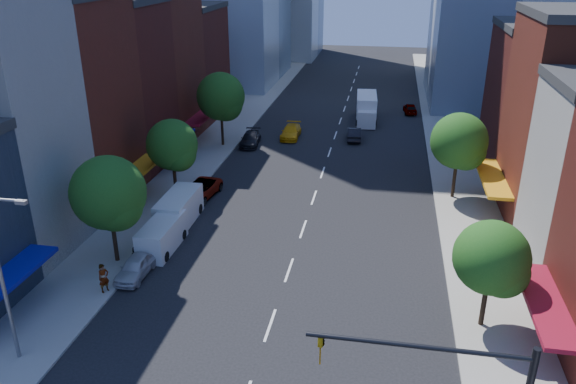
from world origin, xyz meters
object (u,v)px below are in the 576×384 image
parked_car_third (200,190)px  taxi (291,132)px  parked_car_rear (250,139)px  traffic_car_oncoming (354,134)px  parked_car_second (160,236)px  parked_car_front (136,267)px  box_truck (366,109)px  cargo_van_far (178,210)px  traffic_car_far (410,108)px  pedestrian_near (104,278)px  pedestrian_far (155,222)px  cargo_van_near (161,236)px

parked_car_third → taxi: (4.67, 17.87, -0.01)m
taxi → parked_car_rear: bearing=-140.2°
parked_car_third → traffic_car_oncoming: 21.79m
parked_car_second → taxi: (4.67, 26.58, -0.11)m
parked_car_front → box_truck: box_truck is taller
cargo_van_far → taxi: (4.67, 22.85, -0.44)m
traffic_car_oncoming → box_truck: size_ratio=0.53×
parked_car_rear → traffic_car_oncoming: bearing=14.7°
parked_car_second → traffic_car_far: parked_car_second is taller
taxi → traffic_car_oncoming: 7.04m
taxi → traffic_car_oncoming: (7.02, 0.52, 0.00)m
parked_car_front → parked_car_rear: (0.82, 27.32, 0.01)m
parked_car_rear → parked_car_third: bearing=-98.0°
cargo_van_far → taxi: bearing=78.0°
cargo_van_far → box_truck: bearing=67.7°
taxi → traffic_car_far: taxi is taller
traffic_car_oncoming → pedestrian_near: pedestrian_near is taller
parked_car_front → parked_car_second: parked_car_second is taller
parked_car_front → taxi: size_ratio=0.82×
pedestrian_far → traffic_car_far: bearing=141.7°
traffic_car_oncoming → box_truck: box_truck is taller
cargo_van_far → pedestrian_near: (-1.00, -9.99, -0.05)m
traffic_car_oncoming → traffic_car_far: 14.01m
parked_car_second → pedestrian_far: (-1.00, 1.51, 0.26)m
taxi → parked_car_second: bearing=-100.9°
traffic_car_far → box_truck: size_ratio=0.48×
taxi → traffic_car_far: (13.33, 13.03, -0.04)m
parked_car_third → box_truck: box_truck is taller
parked_car_front → traffic_car_far: parked_car_front is taller
parked_car_third → taxi: size_ratio=1.06×
taxi → parked_car_third: bearing=-105.6°
parked_car_second → box_truck: box_truck is taller
parked_car_front → pedestrian_far: 5.66m
cargo_van_near → parked_car_front: bearing=-93.8°
cargo_van_far → parked_car_second: bearing=-90.5°
parked_car_rear → pedestrian_far: (-1.82, -21.76, 0.39)m
pedestrian_near → pedestrian_far: 7.77m
cargo_van_far → traffic_car_oncoming: cargo_van_far is taller
parked_car_second → pedestrian_far: size_ratio=2.67×
cargo_van_near → traffic_car_oncoming: size_ratio=1.16×
cargo_van_far → traffic_car_oncoming: 26.14m
parked_car_third → pedestrian_near: bearing=-86.1°
parked_car_second → box_truck: size_ratio=0.61×
parked_car_front → cargo_van_near: bearing=86.3°
box_truck → parked_car_third: bearing=-119.0°
box_truck → cargo_van_far: bearing=-115.4°
cargo_van_near → pedestrian_far: cargo_van_near is taller
parked_car_third → cargo_van_far: (0.00, -4.99, 0.43)m
parked_car_front → parked_car_rear: 27.33m
parked_car_rear → cargo_van_far: (-0.82, -19.54, 0.46)m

